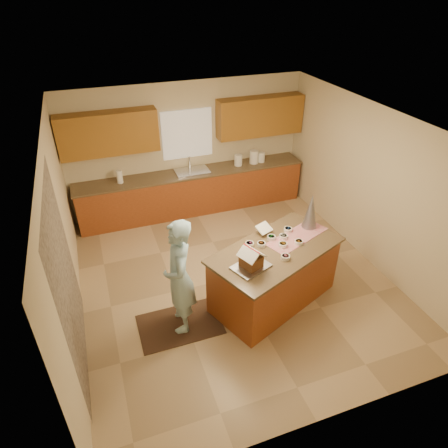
{
  "coord_description": "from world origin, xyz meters",
  "views": [
    {
      "loc": [
        -1.92,
        -4.89,
        4.44
      ],
      "look_at": [
        -0.1,
        0.2,
        1.0
      ],
      "focal_mm": 31.74,
      "sensor_mm": 36.0,
      "label": 1
    }
  ],
  "objects_px": {
    "island_base": "(274,276)",
    "tinsel_tree": "(311,211)",
    "boy": "(179,277)",
    "gingerbread_house": "(251,259)"
  },
  "relations": [
    {
      "from": "island_base",
      "to": "tinsel_tree",
      "type": "distance_m",
      "value": 1.17
    },
    {
      "from": "island_base",
      "to": "tinsel_tree",
      "type": "relative_size",
      "value": 3.27
    },
    {
      "from": "boy",
      "to": "gingerbread_house",
      "type": "height_order",
      "value": "boy"
    },
    {
      "from": "boy",
      "to": "island_base",
      "type": "bearing_deg",
      "value": 101.4
    },
    {
      "from": "island_base",
      "to": "boy",
      "type": "relative_size",
      "value": 1.09
    },
    {
      "from": "island_base",
      "to": "gingerbread_house",
      "type": "height_order",
      "value": "gingerbread_house"
    },
    {
      "from": "island_base",
      "to": "boy",
      "type": "xyz_separation_m",
      "value": [
        -1.49,
        -0.05,
        0.43
      ]
    },
    {
      "from": "boy",
      "to": "gingerbread_house",
      "type": "xyz_separation_m",
      "value": [
        0.96,
        -0.23,
        0.23
      ]
    },
    {
      "from": "tinsel_tree",
      "to": "gingerbread_house",
      "type": "distance_m",
      "value": 1.44
    },
    {
      "from": "gingerbread_house",
      "to": "boy",
      "type": "bearing_deg",
      "value": 166.58
    }
  ]
}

